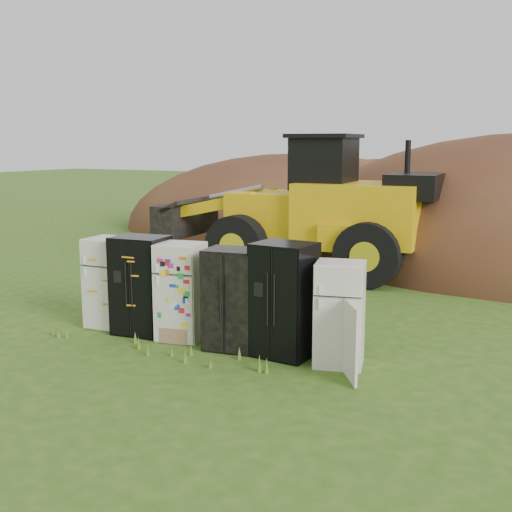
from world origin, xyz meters
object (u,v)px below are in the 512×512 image
at_px(fridge_black_side, 141,285).
at_px(fridge_dark_mid, 232,299).
at_px(fridge_black_right, 284,300).
at_px(wheel_loader, 291,204).
at_px(fridge_sticker, 181,291).
at_px(fridge_leftmost, 110,282).
at_px(fridge_open_door, 340,314).

relative_size(fridge_black_side, fridge_dark_mid, 1.05).
xyz_separation_m(fridge_black_right, wheel_loader, (-3.03, 6.80, 0.94)).
xyz_separation_m(fridge_sticker, fridge_black_right, (2.09, 0.03, 0.08)).
height_order(fridge_leftmost, fridge_black_side, fridge_black_side).
height_order(fridge_dark_mid, fridge_open_door, fridge_dark_mid).
relative_size(fridge_sticker, fridge_open_door, 1.05).
relative_size(fridge_dark_mid, fridge_open_door, 1.04).
height_order(fridge_leftmost, fridge_dark_mid, fridge_dark_mid).
bearing_deg(fridge_open_door, fridge_leftmost, 165.42).
xyz_separation_m(fridge_black_side, fridge_open_door, (3.97, 0.07, -0.08)).
relative_size(fridge_leftmost, fridge_sticker, 0.99).
bearing_deg(fridge_black_right, fridge_sticker, -175.42).
distance_m(fridge_leftmost, fridge_sticker, 1.72).
bearing_deg(wheel_loader, fridge_black_right, -69.34).
bearing_deg(fridge_sticker, fridge_dark_mid, -13.93).
xyz_separation_m(fridge_dark_mid, fridge_black_right, (0.97, 0.08, 0.08)).
distance_m(fridge_dark_mid, fridge_black_right, 0.97).
distance_m(fridge_black_side, fridge_black_right, 2.97).
bearing_deg(fridge_leftmost, fridge_dark_mid, -6.62).
distance_m(fridge_sticker, wheel_loader, 6.97).
bearing_deg(fridge_black_side, fridge_open_door, -5.30).
xyz_separation_m(fridge_dark_mid, fridge_open_door, (1.97, 0.07, -0.04)).
height_order(fridge_leftmost, fridge_sticker, fridge_sticker).
distance_m(fridge_dark_mid, fridge_open_door, 1.97).
height_order(fridge_sticker, wheel_loader, wheel_loader).
distance_m(fridge_black_right, wheel_loader, 7.51).
relative_size(fridge_leftmost, wheel_loader, 0.22).
bearing_deg(wheel_loader, fridge_leftmost, -99.86).
bearing_deg(wheel_loader, fridge_sticker, -85.51).
relative_size(fridge_sticker, wheel_loader, 0.23).
bearing_deg(fridge_sticker, fridge_open_door, -10.94).
relative_size(fridge_black_side, fridge_black_right, 0.96).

